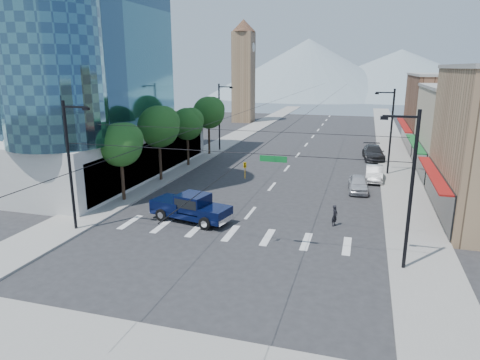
{
  "coord_description": "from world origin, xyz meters",
  "views": [
    {
      "loc": [
        8.15,
        -24.75,
        11.06
      ],
      "look_at": [
        -0.45,
        4.61,
        3.0
      ],
      "focal_mm": 32.0,
      "sensor_mm": 36.0,
      "label": 1
    }
  ],
  "objects_px": {
    "parked_car_mid": "(374,173)",
    "parked_car_far": "(373,153)",
    "parked_car_near": "(358,184)",
    "pickup_truck": "(191,207)",
    "pedestrian": "(335,216)"
  },
  "relations": [
    {
      "from": "pedestrian",
      "to": "pickup_truck",
      "type": "bearing_deg",
      "value": 124.14
    },
    {
      "from": "pickup_truck",
      "to": "parked_car_far",
      "type": "bearing_deg",
      "value": 75.82
    },
    {
      "from": "parked_car_mid",
      "to": "parked_car_far",
      "type": "distance_m",
      "value": 10.79
    },
    {
      "from": "pickup_truck",
      "to": "parked_car_far",
      "type": "xyz_separation_m",
      "value": [
        13.22,
        26.82,
        -0.23
      ]
    },
    {
      "from": "pedestrian",
      "to": "parked_car_mid",
      "type": "height_order",
      "value": "pedestrian"
    },
    {
      "from": "pedestrian",
      "to": "parked_car_far",
      "type": "bearing_deg",
      "value": 17.07
    },
    {
      "from": "pickup_truck",
      "to": "parked_car_mid",
      "type": "relative_size",
      "value": 1.4
    },
    {
      "from": "pickup_truck",
      "to": "parked_car_mid",
      "type": "height_order",
      "value": "pickup_truck"
    },
    {
      "from": "parked_car_near",
      "to": "pedestrian",
      "type": "bearing_deg",
      "value": -102.09
    },
    {
      "from": "pickup_truck",
      "to": "pedestrian",
      "type": "relative_size",
      "value": 4.18
    },
    {
      "from": "parked_car_near",
      "to": "parked_car_far",
      "type": "relative_size",
      "value": 0.74
    },
    {
      "from": "pickup_truck",
      "to": "parked_car_mid",
      "type": "xyz_separation_m",
      "value": [
        13.22,
        16.03,
        -0.33
      ]
    },
    {
      "from": "pedestrian",
      "to": "parked_car_far",
      "type": "relative_size",
      "value": 0.26
    },
    {
      "from": "parked_car_far",
      "to": "parked_car_near",
      "type": "bearing_deg",
      "value": -100.58
    },
    {
      "from": "pedestrian",
      "to": "parked_car_mid",
      "type": "bearing_deg",
      "value": 12.15
    }
  ]
}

